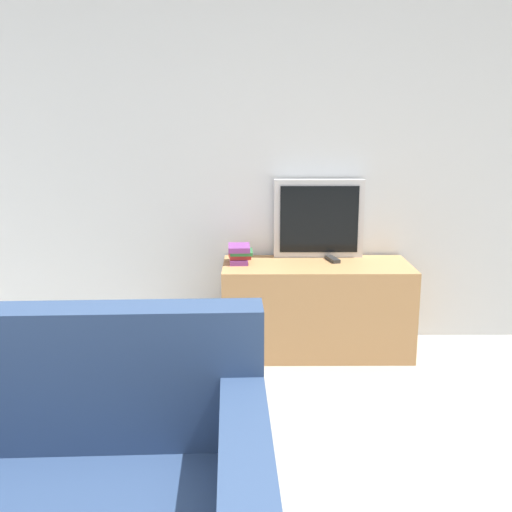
{
  "coord_description": "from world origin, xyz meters",
  "views": [
    {
      "loc": [
        -0.14,
        -1.07,
        1.51
      ],
      "look_at": [
        -0.12,
        2.14,
        0.78
      ],
      "focal_mm": 42.0,
      "sensor_mm": 36.0,
      "label": 1
    }
  ],
  "objects_px": {
    "book_stack": "(240,253)",
    "remote_on_stand": "(332,259)",
    "tv_stand": "(316,308)",
    "television": "(319,218)"
  },
  "relations": [
    {
      "from": "tv_stand",
      "to": "television",
      "type": "height_order",
      "value": "television"
    },
    {
      "from": "tv_stand",
      "to": "book_stack",
      "type": "bearing_deg",
      "value": 175.16
    },
    {
      "from": "remote_on_stand",
      "to": "tv_stand",
      "type": "bearing_deg",
      "value": -142.65
    },
    {
      "from": "television",
      "to": "tv_stand",
      "type": "bearing_deg",
      "value": -97.39
    },
    {
      "from": "book_stack",
      "to": "remote_on_stand",
      "type": "height_order",
      "value": "book_stack"
    },
    {
      "from": "tv_stand",
      "to": "remote_on_stand",
      "type": "relative_size",
      "value": 7.14
    },
    {
      "from": "tv_stand",
      "to": "book_stack",
      "type": "relative_size",
      "value": 5.81
    },
    {
      "from": "remote_on_stand",
      "to": "television",
      "type": "bearing_deg",
      "value": 121.72
    },
    {
      "from": "book_stack",
      "to": "remote_on_stand",
      "type": "distance_m",
      "value": 0.62
    },
    {
      "from": "tv_stand",
      "to": "remote_on_stand",
      "type": "distance_m",
      "value": 0.34
    }
  ]
}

